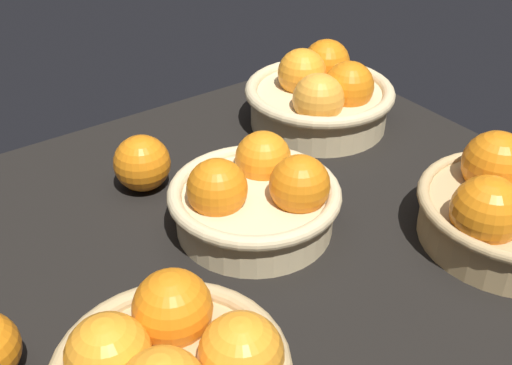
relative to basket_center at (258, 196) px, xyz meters
The scene contains 4 objects.
market_tray 5.87cm from the basket_center, ahead, with size 84.00×72.00×3.00cm, color black.
basket_center is the anchor object (origin of this frame).
basket_near_left 28.19cm from the basket_center, 145.74° to the right, with size 23.29×23.29×11.74cm.
loose_orange_side_gap 17.53cm from the basket_center, 63.93° to the right, with size 7.61×7.61×7.61cm, color orange.
Camera 1 is at (35.19, 49.74, 50.45)cm, focal length 43.52 mm.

